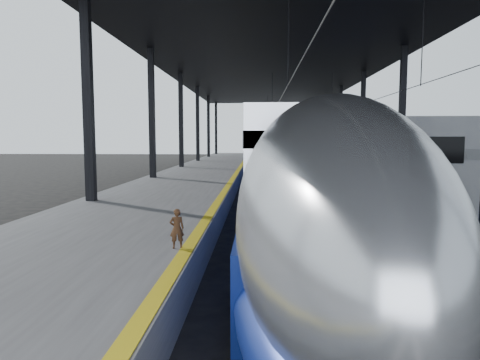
{
  "coord_description": "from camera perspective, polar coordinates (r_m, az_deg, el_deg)",
  "views": [
    {
      "loc": [
        0.91,
        -11.69,
        3.5
      ],
      "look_at": [
        0.23,
        3.45,
        2.0
      ],
      "focal_mm": 32.0,
      "sensor_mm": 36.0,
      "label": 1
    }
  ],
  "objects": [
    {
      "name": "ground",
      "position": [
        12.23,
        -1.85,
        -10.97
      ],
      "size": [
        160.0,
        160.0,
        0.0
      ],
      "primitive_type": "plane",
      "color": "black",
      "rests_on": "ground"
    },
    {
      "name": "platform",
      "position": [
        32.13,
        -5.34,
        0.27
      ],
      "size": [
        6.0,
        80.0,
        1.0
      ],
      "primitive_type": "cube",
      "color": "#4C4C4F",
      "rests_on": "ground"
    },
    {
      "name": "yellow_strip",
      "position": [
        31.83,
        -0.35,
        1.15
      ],
      "size": [
        0.3,
        80.0,
        0.01
      ],
      "primitive_type": "cube",
      "color": "gold",
      "rests_on": "platform"
    },
    {
      "name": "rails",
      "position": [
        32.07,
        8.97,
        -0.54
      ],
      "size": [
        6.52,
        80.0,
        0.16
      ],
      "color": "slate",
      "rests_on": "ground"
    },
    {
      "name": "canopy",
      "position": [
        32.2,
        4.45,
        15.68
      ],
      "size": [
        18.0,
        75.0,
        9.47
      ],
      "color": "black",
      "rests_on": "ground"
    },
    {
      "name": "tgv_train",
      "position": [
        34.46,
        4.37,
        3.16
      ],
      "size": [
        3.01,
        65.2,
        4.31
      ],
      "color": "#AEB0B5",
      "rests_on": "ground"
    },
    {
      "name": "second_train",
      "position": [
        42.74,
        10.77,
        3.74
      ],
      "size": [
        3.08,
        56.05,
        4.25
      ],
      "color": "navy",
      "rests_on": "ground"
    },
    {
      "name": "child",
      "position": [
        9.83,
        -8.42,
        -6.41
      ],
      "size": [
        0.38,
        0.3,
        0.91
      ],
      "primitive_type": "imported",
      "rotation": [
        0.0,
        0.0,
        3.42
      ],
      "color": "#452A17",
      "rests_on": "platform"
    }
  ]
}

